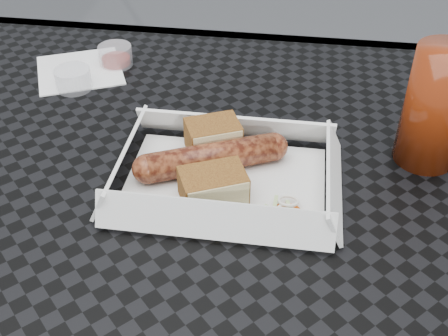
# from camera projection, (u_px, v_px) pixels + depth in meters

# --- Properties ---
(patio_table) EXTENTS (0.80, 0.80, 0.74)m
(patio_table) POSITION_uv_depth(u_px,v_px,m) (144.00, 227.00, 0.68)
(patio_table) COLOR black
(patio_table) RESTS_ON ground
(food_tray) EXTENTS (0.22, 0.15, 0.00)m
(food_tray) POSITION_uv_depth(u_px,v_px,m) (225.00, 182.00, 0.63)
(food_tray) COLOR white
(food_tray) RESTS_ON patio_table
(bratwurst) EXTENTS (0.17, 0.10, 0.03)m
(bratwurst) POSITION_uv_depth(u_px,v_px,m) (212.00, 158.00, 0.63)
(bratwurst) COLOR brown
(bratwurst) RESTS_ON food_tray
(bread_near) EXTENTS (0.07, 0.07, 0.04)m
(bread_near) POSITION_uv_depth(u_px,v_px,m) (213.00, 137.00, 0.66)
(bread_near) COLOR brown
(bread_near) RESTS_ON food_tray
(bread_far) EXTENTS (0.08, 0.07, 0.03)m
(bread_far) POSITION_uv_depth(u_px,v_px,m) (213.00, 186.00, 0.59)
(bread_far) COLOR brown
(bread_far) RESTS_ON food_tray
(veg_garnish) EXTENTS (0.03, 0.03, 0.00)m
(veg_garnish) POSITION_uv_depth(u_px,v_px,m) (283.00, 210.00, 0.59)
(veg_garnish) COLOR #DB5009
(veg_garnish) RESTS_ON food_tray
(napkin) EXTENTS (0.16, 0.16, 0.00)m
(napkin) POSITION_uv_depth(u_px,v_px,m) (80.00, 70.00, 0.83)
(napkin) COLOR white
(napkin) RESTS_ON patio_table
(condiment_cup_sauce) EXTENTS (0.05, 0.05, 0.03)m
(condiment_cup_sauce) POSITION_uv_depth(u_px,v_px,m) (115.00, 56.00, 0.84)
(condiment_cup_sauce) COLOR maroon
(condiment_cup_sauce) RESTS_ON patio_table
(condiment_cup_empty) EXTENTS (0.05, 0.05, 0.03)m
(condiment_cup_empty) POSITION_uv_depth(u_px,v_px,m) (73.00, 79.00, 0.78)
(condiment_cup_empty) COLOR silver
(condiment_cup_empty) RESTS_ON patio_table
(drink_glass) EXTENTS (0.07, 0.07, 0.14)m
(drink_glass) POSITION_uv_depth(u_px,v_px,m) (436.00, 107.00, 0.62)
(drink_glass) COLOR #621D08
(drink_glass) RESTS_ON patio_table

